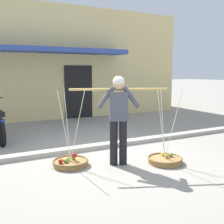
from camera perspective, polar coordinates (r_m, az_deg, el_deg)
ground_plane at (r=5.81m, az=-0.55°, el=-9.34°), size 90.00×90.00×0.00m
sidewalk_curb at (r=6.41m, az=-3.40°, el=-7.20°), size 20.00×0.24×0.10m
fruit_vendor at (r=5.14m, az=1.36°, el=-0.48°), size 1.71×0.74×1.70m
fruit_basket_left_side at (r=5.33m, az=-8.68°, el=-10.26°), size 0.69×0.69×1.45m
fruit_basket_right_side at (r=5.53m, az=10.96°, el=-9.66°), size 0.69×0.69×1.45m
storefront_building at (r=12.53m, az=-19.71°, el=9.44°), size 13.00×6.00×4.20m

